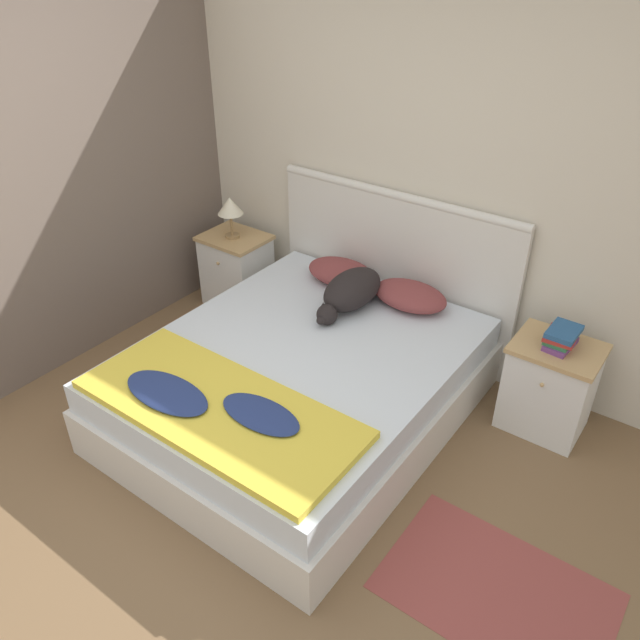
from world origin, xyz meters
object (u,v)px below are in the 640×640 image
(bed, at_px, (300,384))
(pillow_right, at_px, (410,296))
(nightstand_right, at_px, (549,387))
(pillow_left, at_px, (341,272))
(nightstand_left, at_px, (237,270))
(book_stack, at_px, (562,337))
(table_lamp, at_px, (230,208))
(dog, at_px, (351,291))

(bed, xyz_separation_m, pillow_right, (0.27, 0.81, 0.32))
(nightstand_right, height_order, pillow_left, pillow_left)
(nightstand_left, bearing_deg, bed, -32.71)
(book_stack, bearing_deg, pillow_left, 179.22)
(nightstand_left, bearing_deg, pillow_right, 1.10)
(book_stack, distance_m, table_lamp, 2.46)
(table_lamp, bearing_deg, bed, -32.10)
(bed, distance_m, table_lamp, 1.55)
(pillow_right, bearing_deg, bed, -108.14)
(pillow_left, height_order, pillow_right, same)
(pillow_right, distance_m, table_lamp, 1.51)
(bed, height_order, table_lamp, table_lamp)
(book_stack, bearing_deg, nightstand_left, -179.81)
(bed, height_order, nightstand_left, nightstand_left)
(nightstand_left, distance_m, book_stack, 2.47)
(nightstand_left, relative_size, nightstand_right, 1.00)
(pillow_right, xyz_separation_m, table_lamp, (-1.49, -0.05, 0.25))
(nightstand_left, xyz_separation_m, dog, (1.19, -0.20, 0.30))
(nightstand_right, xyz_separation_m, pillow_right, (-0.96, 0.03, 0.27))
(bed, bearing_deg, pillow_right, 71.86)
(nightstand_left, height_order, pillow_left, pillow_left)
(nightstand_left, distance_m, pillow_right, 1.52)
(table_lamp, bearing_deg, pillow_left, 2.78)
(pillow_left, bearing_deg, bed, -71.86)
(dog, bearing_deg, book_stack, 9.19)
(nightstand_right, bearing_deg, dog, -171.18)
(pillow_left, relative_size, book_stack, 2.07)
(bed, distance_m, nightstand_left, 1.46)
(nightstand_right, distance_m, pillow_left, 1.52)
(bed, xyz_separation_m, pillow_left, (-0.27, 0.81, 0.32))
(pillow_right, bearing_deg, dog, -143.38)
(dog, bearing_deg, bed, -86.67)
(nightstand_left, xyz_separation_m, pillow_left, (0.96, 0.03, 0.27))
(nightstand_right, bearing_deg, pillow_left, 178.90)
(pillow_left, bearing_deg, pillow_right, 0.00)
(nightstand_right, relative_size, table_lamp, 1.83)
(pillow_left, distance_m, table_lamp, 0.99)
(nightstand_left, bearing_deg, book_stack, 0.19)
(dog, relative_size, book_stack, 2.92)
(bed, xyz_separation_m, dog, (-0.03, 0.59, 0.35))
(nightstand_right, height_order, pillow_right, pillow_right)
(bed, height_order, pillow_left, pillow_left)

